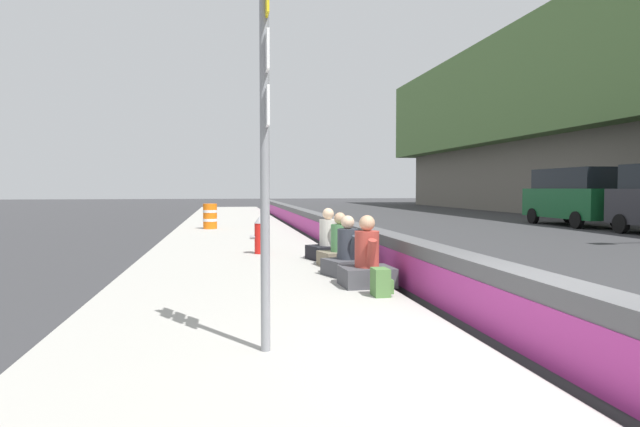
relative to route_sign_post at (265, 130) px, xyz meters
The scene contains 12 objects.
ground_plane 3.50m from the route_sign_post, 103.74° to the right, with size 160.00×160.00×0.00m, color #353538.
sidewalk_strip 2.26m from the route_sign_post, behind, with size 80.00×4.40×0.14m, color #A8A59E.
jersey_barrier 3.24m from the route_sign_post, 103.76° to the right, with size 76.00×0.45×0.85m.
route_sign_post is the anchor object (origin of this frame).
fire_hydrant 7.80m from the route_sign_post, ahead, with size 0.26×0.46×0.88m.
seated_person_foreground 4.02m from the route_sign_post, 30.28° to the right, with size 0.72×0.83×1.12m.
seated_person_middle 4.91m from the route_sign_post, 22.69° to the right, with size 0.85×0.92×1.06m.
seated_person_rear 5.95m from the route_sign_post, 19.23° to the right, with size 0.79×0.88×1.07m.
seated_person_far 6.86m from the route_sign_post, 15.99° to the right, with size 0.88×0.96×1.12m.
backpack 3.51m from the route_sign_post, 38.18° to the right, with size 0.32×0.28×0.40m.
construction_barrel 15.83m from the route_sign_post, ahead, with size 0.54×0.54×0.95m.
parked_car_fourth 22.36m from the route_sign_post, 42.00° to the right, with size 5.12×2.14×2.56m.
Camera 1 is at (-4.45, 3.00, 1.69)m, focal length 30.28 mm.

